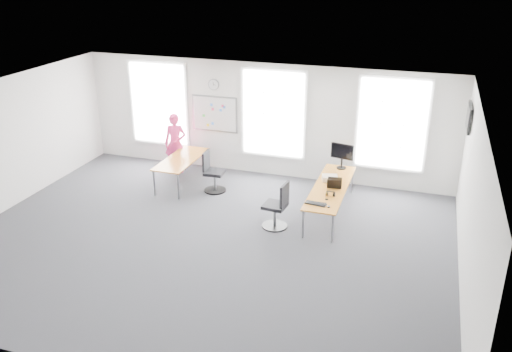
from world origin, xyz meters
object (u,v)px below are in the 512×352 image
(chair_right, at_px, (278,208))
(keyboard, at_px, (316,204))
(person, at_px, (175,143))
(desk_left, at_px, (181,161))
(monitor, at_px, (342,154))
(headphones, at_px, (330,194))
(desk_right, at_px, (331,188))
(chair_left, at_px, (212,174))

(chair_right, xyz_separation_m, keyboard, (0.83, 0.01, 0.22))
(chair_right, height_order, person, person)
(desk_left, xyz_separation_m, keyboard, (3.83, -1.54, 0.04))
(chair_right, bearing_deg, monitor, 160.96)
(monitor, bearing_deg, headphones, -76.49)
(desk_left, xyz_separation_m, chair_right, (3.00, -1.55, -0.18))
(person, distance_m, keyboard, 4.90)
(desk_right, relative_size, person, 1.71)
(desk_left, height_order, headphones, headphones)
(desk_right, distance_m, chair_right, 1.41)
(chair_right, distance_m, person, 4.20)
(desk_right, xyz_separation_m, desk_left, (-3.96, 0.53, 0.01))
(chair_left, bearing_deg, monitor, -78.76)
(keyboard, bearing_deg, monitor, 94.19)
(monitor, bearing_deg, chair_left, -153.54)
(person, bearing_deg, desk_right, -27.77)
(desk_left, bearing_deg, chair_left, -10.05)
(person, bearing_deg, keyboard, -39.68)
(chair_left, relative_size, monitor, 1.63)
(desk_left, distance_m, monitor, 4.06)
(keyboard, distance_m, headphones, 0.54)
(person, relative_size, monitor, 2.55)
(desk_left, relative_size, person, 1.18)
(headphones, relative_size, monitor, 0.31)
(chair_right, bearing_deg, keyboard, 95.75)
(chair_left, height_order, headphones, chair_left)
(keyboard, bearing_deg, desk_left, 166.43)
(desk_right, relative_size, monitor, 4.35)
(desk_left, bearing_deg, keyboard, -21.91)
(desk_left, xyz_separation_m, headphones, (4.04, -1.04, 0.09))
(desk_right, bearing_deg, chair_right, -132.92)
(headphones, bearing_deg, monitor, 90.56)
(keyboard, bearing_deg, chair_right, -171.11)
(chair_left, height_order, person, person)
(monitor, bearing_deg, person, -169.26)
(keyboard, height_order, headphones, headphones)
(desk_left, bearing_deg, monitor, 9.16)
(chair_right, relative_size, keyboard, 2.34)
(desk_left, distance_m, keyboard, 4.13)
(desk_left, xyz_separation_m, monitor, (3.99, 0.64, 0.42))
(keyboard, bearing_deg, desk_right, 91.46)
(keyboard, relative_size, headphones, 2.26)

